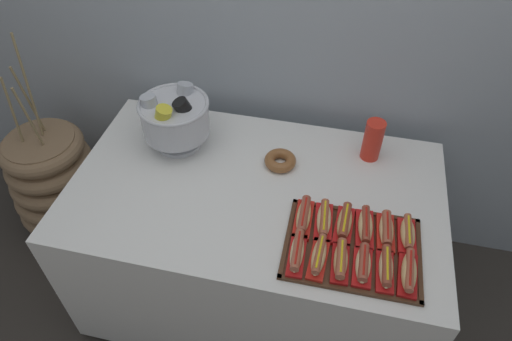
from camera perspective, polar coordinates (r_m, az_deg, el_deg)
The scene contains 19 objects.
ground_plane at distance 2.45m, azimuth -0.05°, elevation -14.56°, with size 10.00×10.00×0.00m, color #38332D.
buffet_table at distance 2.11m, azimuth -0.06°, elevation -8.95°, with size 1.51×0.90×0.77m.
floor_vase at distance 2.71m, azimuth -23.59°, elevation -1.65°, with size 0.50×0.50×1.17m.
serving_tray at distance 1.67m, azimuth 11.98°, elevation -9.55°, with size 0.48×0.37×0.01m.
hot_dog_0 at distance 1.59m, azimuth 5.18°, elevation -10.24°, with size 0.06×0.18×0.06m.
hot_dog_1 at distance 1.59m, azimuth 7.88°, elevation -10.68°, with size 0.07×0.18×0.06m.
hot_dog_2 at distance 1.60m, azimuth 10.59°, elevation -11.09°, with size 0.07×0.17×0.06m.
hot_dog_3 at distance 1.60m, azimuth 13.29°, elevation -11.45°, with size 0.06×0.16×0.06m.
hot_dog_4 at distance 1.61m, azimuth 16.00°, elevation -11.74°, with size 0.06×0.17×0.06m.
hot_dog_5 at distance 1.63m, azimuth 18.64°, elevation -12.07°, with size 0.07×0.18×0.06m.
hot_dog_6 at distance 1.70m, azimuth 6.01°, elevation -5.78°, with size 0.07×0.18×0.06m.
hot_dog_7 at distance 1.70m, azimuth 8.52°, elevation -6.19°, with size 0.08×0.19×0.06m.
hot_dog_8 at distance 1.70m, azimuth 11.06°, elevation -6.51°, with size 0.07×0.18×0.06m.
hot_dog_9 at distance 1.70m, azimuth 13.56°, elevation -6.89°, with size 0.07×0.18×0.06m.
hot_dog_10 at distance 1.71m, azimuth 16.05°, elevation -7.25°, with size 0.07×0.18×0.06m.
hot_dog_11 at distance 1.73m, azimuth 18.51°, elevation -7.60°, with size 0.07×0.16×0.06m.
punch_bowl at distance 1.96m, azimuth -10.18°, elevation 6.64°, with size 0.30×0.30×0.27m.
cup_stack at distance 1.96m, azimuth 14.47°, elevation 3.71°, with size 0.08×0.08×0.18m.
donut at distance 1.91m, azimuth 3.07°, elevation 1.25°, with size 0.13×0.13×0.04m.
Camera 1 is at (0.28, -1.22, 2.11)m, focal length 31.81 mm.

